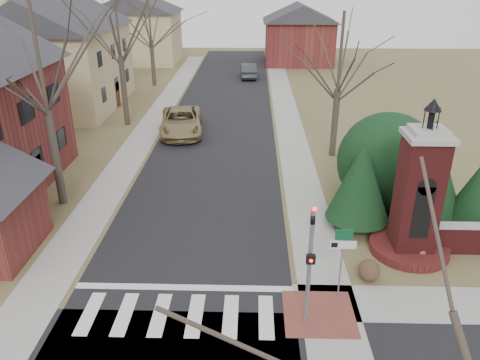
{
  "coord_description": "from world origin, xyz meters",
  "views": [
    {
      "loc": [
        2.47,
        -11.68,
        10.7
      ],
      "look_at": [
        1.97,
        6.0,
        2.71
      ],
      "focal_mm": 35.0,
      "sensor_mm": 36.0,
      "label": 1
    }
  ],
  "objects_px": {
    "pickup_truck": "(181,122)",
    "distant_car": "(248,71)",
    "brick_gate_monument": "(416,205)",
    "sign_post": "(342,250)",
    "traffic_signal_pole": "(310,257)"
  },
  "relations": [
    {
      "from": "pickup_truck",
      "to": "distant_car",
      "type": "relative_size",
      "value": 1.34
    },
    {
      "from": "brick_gate_monument",
      "to": "pickup_truck",
      "type": "height_order",
      "value": "brick_gate_monument"
    },
    {
      "from": "sign_post",
      "to": "distant_car",
      "type": "relative_size",
      "value": 0.6
    },
    {
      "from": "pickup_truck",
      "to": "brick_gate_monument",
      "type": "bearing_deg",
      "value": -59.2
    },
    {
      "from": "sign_post",
      "to": "brick_gate_monument",
      "type": "bearing_deg",
      "value": 41.42
    },
    {
      "from": "brick_gate_monument",
      "to": "pickup_truck",
      "type": "bearing_deg",
      "value": 127.56
    },
    {
      "from": "brick_gate_monument",
      "to": "pickup_truck",
      "type": "relative_size",
      "value": 1.05
    },
    {
      "from": "traffic_signal_pole",
      "to": "sign_post",
      "type": "distance_m",
      "value": 2.02
    },
    {
      "from": "pickup_truck",
      "to": "distant_car",
      "type": "distance_m",
      "value": 19.46
    },
    {
      "from": "pickup_truck",
      "to": "distant_car",
      "type": "bearing_deg",
      "value": 69.78
    },
    {
      "from": "brick_gate_monument",
      "to": "distant_car",
      "type": "height_order",
      "value": "brick_gate_monument"
    },
    {
      "from": "sign_post",
      "to": "pickup_truck",
      "type": "height_order",
      "value": "sign_post"
    },
    {
      "from": "sign_post",
      "to": "pickup_truck",
      "type": "relative_size",
      "value": 0.45
    },
    {
      "from": "traffic_signal_pole",
      "to": "distant_car",
      "type": "xyz_separation_m",
      "value": [
        -2.36,
        38.41,
        -1.83
      ]
    },
    {
      "from": "distant_car",
      "to": "sign_post",
      "type": "bearing_deg",
      "value": 92.27
    }
  ]
}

